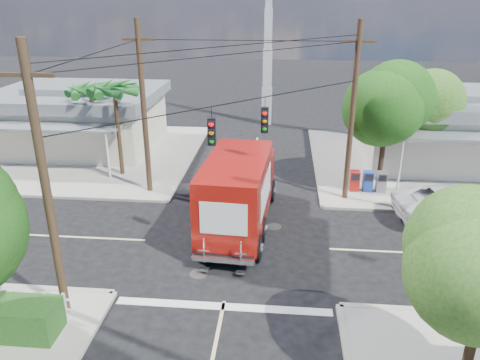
# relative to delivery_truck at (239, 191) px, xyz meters

# --- Properties ---
(ground) EXTENTS (120.00, 120.00, 0.00)m
(ground) POSITION_rel_delivery_truck_xyz_m (0.01, -1.68, -1.80)
(ground) COLOR black
(ground) RESTS_ON ground
(sidewalk_ne) EXTENTS (14.12, 14.12, 0.14)m
(sidewalk_ne) POSITION_rel_delivery_truck_xyz_m (10.89, 9.20, -1.73)
(sidewalk_ne) COLOR #A49F94
(sidewalk_ne) RESTS_ON ground
(sidewalk_nw) EXTENTS (14.12, 14.12, 0.14)m
(sidewalk_nw) POSITION_rel_delivery_truck_xyz_m (-10.87, 9.20, -1.73)
(sidewalk_nw) COLOR #A49F94
(sidewalk_nw) RESTS_ON ground
(road_markings) EXTENTS (32.00, 32.00, 0.01)m
(road_markings) POSITION_rel_delivery_truck_xyz_m (0.01, -3.15, -1.80)
(road_markings) COLOR beige
(road_markings) RESTS_ON ground
(building_ne) EXTENTS (11.80, 10.20, 4.50)m
(building_ne) POSITION_rel_delivery_truck_xyz_m (12.51, 10.29, 0.52)
(building_ne) COLOR silver
(building_ne) RESTS_ON sidewalk_ne
(building_nw) EXTENTS (10.80, 10.20, 4.30)m
(building_nw) POSITION_rel_delivery_truck_xyz_m (-11.99, 10.79, 0.42)
(building_nw) COLOR beige
(building_nw) RESTS_ON sidewalk_nw
(radio_tower) EXTENTS (0.80, 0.80, 17.00)m
(radio_tower) POSITION_rel_delivery_truck_xyz_m (0.51, 18.32, 3.84)
(radio_tower) COLOR silver
(radio_tower) RESTS_ON ground
(tree_ne_front) EXTENTS (4.21, 4.14, 6.66)m
(tree_ne_front) POSITION_rel_delivery_truck_xyz_m (7.22, 5.08, 2.96)
(tree_ne_front) COLOR #422D1C
(tree_ne_front) RESTS_ON sidewalk_ne
(tree_ne_back) EXTENTS (3.77, 3.66, 5.82)m
(tree_ne_back) POSITION_rel_delivery_truck_xyz_m (9.82, 7.28, 2.38)
(tree_ne_back) COLOR #422D1C
(tree_ne_back) RESTS_ON sidewalk_ne
(palm_nw_front) EXTENTS (3.01, 3.08, 5.59)m
(palm_nw_front) POSITION_rel_delivery_truck_xyz_m (-7.49, 5.82, 3.24)
(palm_nw_front) COLOR #422D1C
(palm_nw_front) RESTS_ON sidewalk_nw
(palm_nw_back) EXTENTS (3.01, 3.08, 5.19)m
(palm_nw_back) POSITION_rel_delivery_truck_xyz_m (-9.49, 7.32, 2.87)
(palm_nw_back) COLOR #422D1C
(palm_nw_back) RESTS_ON sidewalk_nw
(utility_poles) EXTENTS (12.00, 10.68, 9.00)m
(utility_poles) POSITION_rel_delivery_truck_xyz_m (-1.57, -0.07, 2.87)
(utility_poles) COLOR #473321
(utility_poles) RESTS_ON ground
(vending_boxes) EXTENTS (1.90, 0.50, 1.10)m
(vending_boxes) POSITION_rel_delivery_truck_xyz_m (6.51, 4.52, -1.11)
(vending_boxes) COLOR #AA1711
(vending_boxes) RESTS_ON sidewalk_ne
(delivery_truck) EXTENTS (3.11, 8.36, 3.55)m
(delivery_truck) POSITION_rel_delivery_truck_xyz_m (0.00, 0.00, 0.00)
(delivery_truck) COLOR black
(delivery_truck) RESTS_ON ground
(parked_car) EXTENTS (6.31, 3.45, 1.68)m
(parked_car) POSITION_rel_delivery_truck_xyz_m (10.27, 1.50, -0.97)
(parked_car) COLOR silver
(parked_car) RESTS_ON ground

